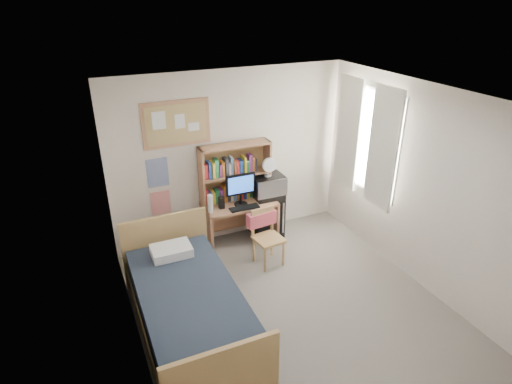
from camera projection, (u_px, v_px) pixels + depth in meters
name	position (u px, v px, depth m)	size (l,w,h in m)	color
floor	(296.00, 314.00, 5.20)	(3.60, 4.20, 0.02)	gray
ceiling	(307.00, 101.00, 4.08)	(3.60, 4.20, 0.02)	white
wall_back	(231.00, 158.00, 6.36)	(3.60, 0.04, 2.60)	silver
wall_front	(454.00, 358.00, 2.91)	(3.60, 0.04, 2.60)	silver
wall_left	(132.00, 260.00, 3.97)	(0.04, 4.20, 2.60)	silver
wall_right	(427.00, 191.00, 5.30)	(0.04, 4.20, 2.60)	silver
window_unit	(366.00, 140.00, 6.14)	(0.10, 1.40, 1.70)	white
curtain_left	(383.00, 149.00, 5.80)	(0.04, 0.55, 1.70)	silver
curtain_right	(348.00, 133.00, 6.46)	(0.04, 0.55, 1.70)	silver
bulletin_board	(176.00, 124.00, 5.79)	(0.94, 0.03, 0.64)	tan
poster_wave	(158.00, 173.00, 5.97)	(0.30, 0.01, 0.42)	navy
poster_japan	(161.00, 203.00, 6.17)	(0.28, 0.01, 0.36)	red
desk	(240.00, 223.00, 6.53)	(1.09, 0.54, 0.68)	#AD7854
desk_chair	(269.00, 239.00, 5.98)	(0.41, 0.41, 0.82)	tan
mini_fridge	(267.00, 213.00, 6.73)	(0.44, 0.44, 0.75)	black
bed	(190.00, 311.00, 4.80)	(1.08, 2.16, 0.59)	#1A2230
hutch	(235.00, 172.00, 6.32)	(1.07, 0.27, 0.87)	#AD7854
monitor	(241.00, 190.00, 6.23)	(0.45, 0.03, 0.47)	black
keyboard	(244.00, 208.00, 6.21)	(0.44, 0.14, 0.02)	black
speaker_left	(221.00, 203.00, 6.19)	(0.07, 0.07, 0.18)	black
speaker_right	(259.00, 196.00, 6.40)	(0.07, 0.07, 0.18)	black
water_bottle	(210.00, 203.00, 6.07)	(0.08, 0.08, 0.26)	white
hoodie	(261.00, 218.00, 6.04)	(0.43, 0.13, 0.21)	#CF4E5E
microwave	(268.00, 184.00, 6.49)	(0.48, 0.36, 0.28)	#B8B8BC
desk_fan	(268.00, 168.00, 6.37)	(0.22, 0.22, 0.27)	white
pillow	(171.00, 251.00, 5.27)	(0.48, 0.34, 0.12)	white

